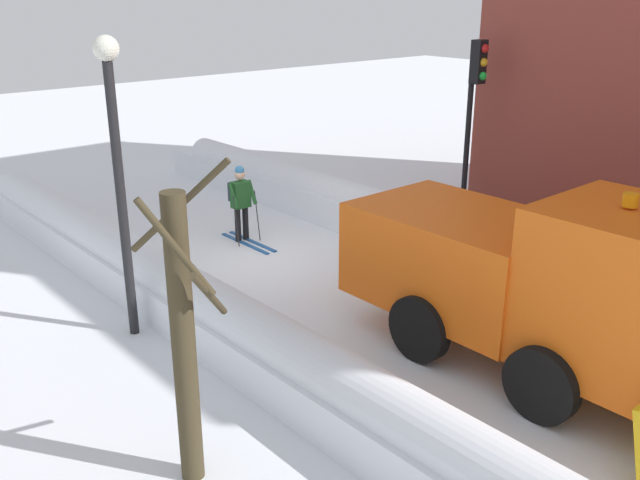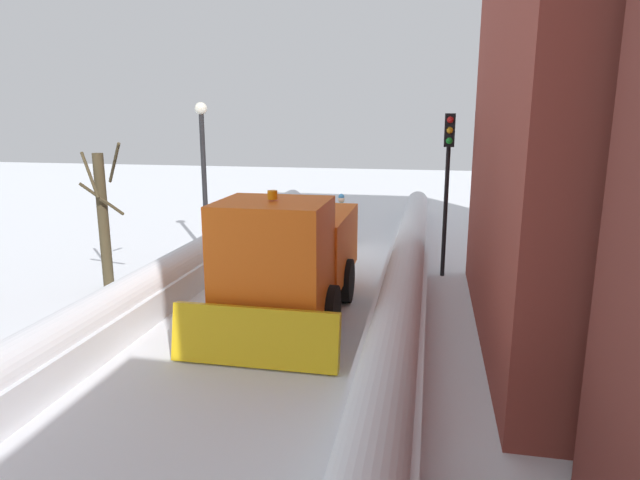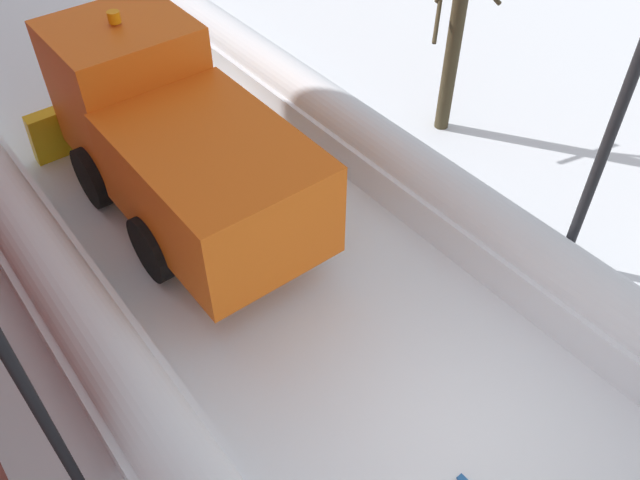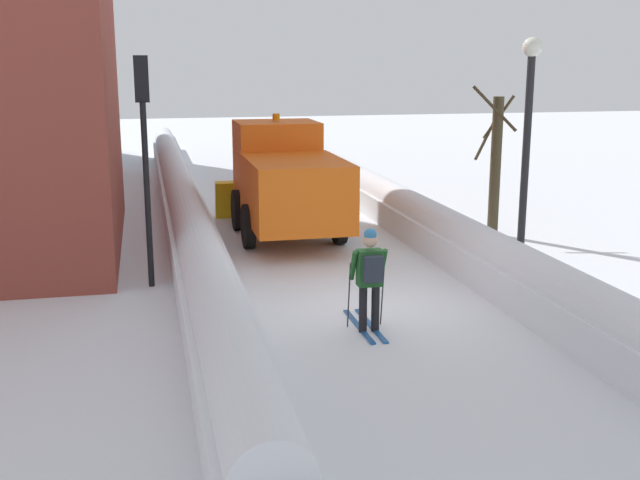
{
  "view_description": "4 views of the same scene",
  "coord_description": "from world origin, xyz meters",
  "views": [
    {
      "loc": [
        8.44,
        11.63,
        5.65
      ],
      "look_at": [
        0.18,
        2.11,
        1.07
      ],
      "focal_mm": 39.1,
      "sensor_mm": 36.0,
      "label": 1
    },
    {
      "loc": [
        -3.46,
        18.15,
        4.57
      ],
      "look_at": [
        -0.65,
        4.16,
        1.32
      ],
      "focal_mm": 30.81,
      "sensor_mm": 36.0,
      "label": 2
    },
    {
      "loc": [
        -3.83,
        -1.99,
        7.68
      ],
      "look_at": [
        -0.08,
        2.81,
        1.7
      ],
      "focal_mm": 36.55,
      "sensor_mm": 36.0,
      "label": 3
    },
    {
      "loc": [
        -3.95,
        -13.45,
        4.54
      ],
      "look_at": [
        -0.49,
        1.84,
        0.91
      ],
      "focal_mm": 43.77,
      "sensor_mm": 36.0,
      "label": 4
    }
  ],
  "objects": [
    {
      "name": "bare_tree_near",
      "position": [
        4.98,
        5.28,
        1.91
      ],
      "size": [
        1.19,
        1.4,
        3.92
      ],
      "color": "#3D3421",
      "rests_on": "ground"
    },
    {
      "name": "plow_truck",
      "position": [
        -0.39,
        6.31,
        1.48
      ],
      "size": [
        3.2,
        5.98,
        3.12
      ],
      "color": "orange",
      "rests_on": "ground"
    },
    {
      "name": "snowbank_right",
      "position": [
        2.94,
        10.0,
        0.51
      ],
      "size": [
        1.1,
        36.0,
        1.12
      ],
      "color": "white",
      "rests_on": "ground"
    },
    {
      "name": "ground_plane",
      "position": [
        0.0,
        10.0,
        0.0
      ],
      "size": [
        80.0,
        80.0,
        0.0
      ],
      "primitive_type": "plane",
      "color": "white"
    },
    {
      "name": "street_lamp",
      "position": [
        3.78,
        1.34,
        3.18
      ],
      "size": [
        0.4,
        0.4,
        4.98
      ],
      "color": "black",
      "rests_on": "ground"
    }
  ]
}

